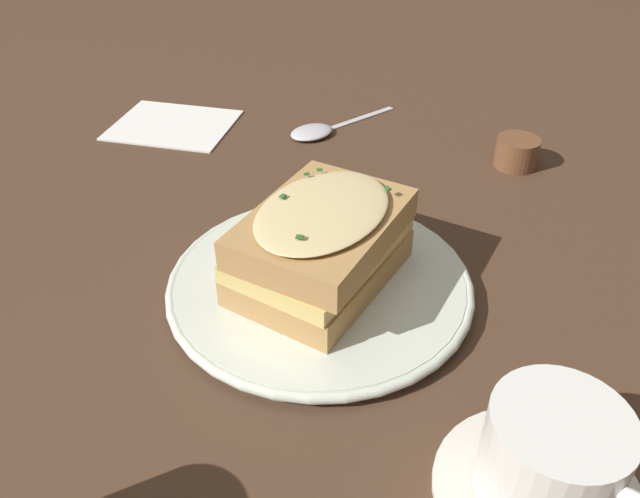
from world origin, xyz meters
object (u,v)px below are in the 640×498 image
Objects in this scene: sandwich at (321,244)px; spoon at (318,130)px; napkin at (173,124)px; teacup_with_saucer at (551,466)px; condiment_pot at (517,152)px; dinner_plate at (320,284)px.

spoon is at bearing -97.32° from sandwich.
sandwich is 0.38m from napkin.
spoon is at bearing 160.44° from teacup_with_saucer.
condiment_pot is (-0.39, 0.16, 0.01)m from napkin.
dinner_plate is 0.23m from teacup_with_saucer.
napkin is (0.14, -0.35, -0.01)m from dinner_plate.
sandwich reaches higher than condiment_pot.
spoon is at bearing -97.50° from dinner_plate.
teacup_with_saucer is at bearing 69.88° from condiment_pot.
condiment_pot is at bearing -142.92° from dinner_plate.
sandwich is at bearing 111.83° from napkin.
teacup_with_saucer is 0.61m from napkin.
napkin is at bearing 176.81° from teacup_with_saucer.
dinner_plate is 1.94× the size of teacup_with_saucer.
condiment_pot is at bearing -147.33° from spoon.
sandwich is 0.31m from spoon.
dinner_plate reaches higher than napkin.
dinner_plate is 0.31m from condiment_pot.
spoon is (-0.04, -0.30, -0.05)m from sandwich.
sandwich is at bearing 122.98° from dinner_plate.
napkin is (0.24, -0.56, -0.03)m from teacup_with_saucer.
napkin is at bearing -22.34° from condiment_pot.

